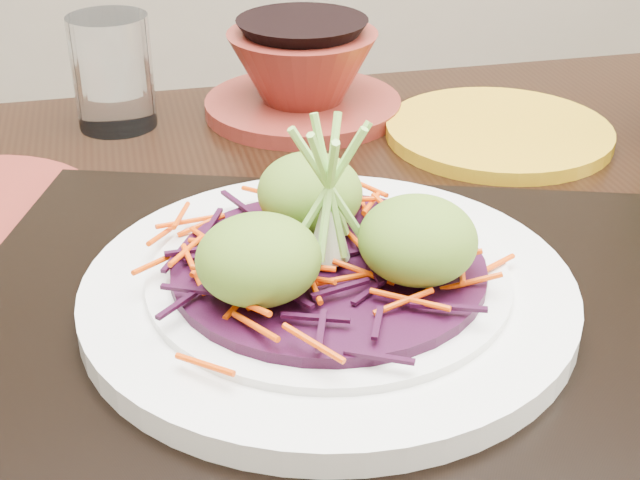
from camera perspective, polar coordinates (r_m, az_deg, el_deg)
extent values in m
cube|color=black|center=(0.56, 0.89, -4.76)|extent=(1.15, 0.77, 0.04)
cube|color=#7FA498|center=(0.51, 0.54, -6.01)|extent=(0.58, 0.51, 0.00)
cube|color=black|center=(0.50, 0.54, -4.94)|extent=(0.50, 0.43, 0.02)
cylinder|color=white|center=(0.49, 0.55, -3.34)|extent=(0.27, 0.27, 0.01)
cylinder|color=white|center=(0.49, 0.56, -2.43)|extent=(0.20, 0.20, 0.01)
cylinder|color=#350A2A|center=(0.48, 0.56, -1.80)|extent=(0.17, 0.17, 0.01)
ellipsoid|color=#587B24|center=(0.44, -3.92, -1.29)|extent=(0.06, 0.06, 0.05)
ellipsoid|color=#587B24|center=(0.46, 6.28, -0.04)|extent=(0.06, 0.06, 0.05)
ellipsoid|color=#587B24|center=(0.51, -0.63, 3.01)|extent=(0.06, 0.06, 0.05)
cylinder|color=white|center=(0.79, -13.12, 10.42)|extent=(0.07, 0.07, 0.10)
cylinder|color=maroon|center=(0.81, -1.10, 8.58)|extent=(0.23, 0.23, 0.01)
cylinder|color=gold|center=(0.77, 11.35, 6.82)|extent=(0.23, 0.23, 0.01)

